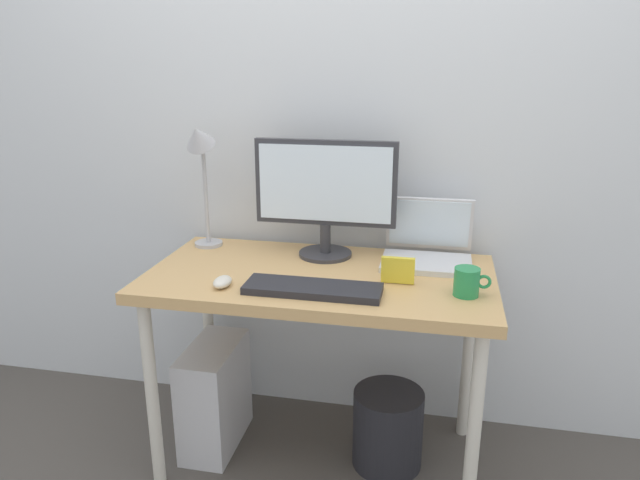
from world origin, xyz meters
TOP-DOWN VIEW (x-y plane):
  - ground_plane at (0.00, 0.00)m, footprint 6.00×6.00m
  - back_wall at (0.00, 0.38)m, footprint 4.40×0.04m
  - desk at (0.00, 0.00)m, footprint 1.20×0.64m
  - monitor at (-0.02, 0.19)m, footprint 0.52×0.20m
  - laptop at (0.36, 0.20)m, footprint 0.32×0.27m
  - desk_lamp at (-0.50, 0.19)m, footprint 0.11×0.16m
  - keyboard at (0.01, -0.18)m, footprint 0.44×0.14m
  - mouse at (-0.29, -0.19)m, footprint 0.06×0.09m
  - coffee_mug at (0.49, -0.11)m, footprint 0.12×0.08m
  - photo_frame at (0.27, -0.05)m, footprint 0.11×0.02m
  - computer_tower at (-0.42, -0.00)m, footprint 0.18×0.36m
  - wastebasket at (0.26, 0.01)m, footprint 0.26×0.26m

SIDE VIEW (x-z plane):
  - ground_plane at x=0.00m, z-range 0.00..0.00m
  - wastebasket at x=0.26m, z-range 0.00..0.30m
  - computer_tower at x=-0.42m, z-range 0.00..0.42m
  - desk at x=0.00m, z-range 0.30..1.05m
  - keyboard at x=0.01m, z-range 0.75..0.78m
  - mouse at x=-0.29m, z-range 0.75..0.79m
  - coffee_mug at x=0.49m, z-range 0.75..0.84m
  - photo_frame at x=0.27m, z-range 0.76..0.85m
  - laptop at x=0.36m, z-range 0.70..0.92m
  - monitor at x=-0.02m, z-range 0.78..1.22m
  - desk_lamp at x=-0.50m, z-range 0.86..1.36m
  - back_wall at x=0.00m, z-range 0.00..2.60m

